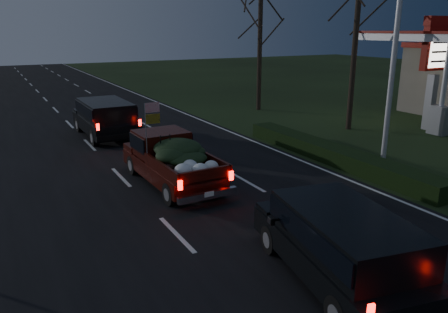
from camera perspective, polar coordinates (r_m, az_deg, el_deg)
name	(u,v)px	position (r m, az deg, el deg)	size (l,w,h in m)	color
ground	(177,235)	(11.20, -6.21, -10.14)	(120.00, 120.00, 0.00)	black
road_asphalt	(177,235)	(11.19, -6.21, -10.09)	(14.00, 120.00, 0.02)	black
hedge_row	(332,154)	(17.50, 13.97, 0.34)	(1.00, 10.00, 0.60)	black
light_pole	(398,14)	(17.41, 21.83, 16.90)	(0.50, 0.90, 9.16)	silver
gas_price_pylon	(437,54)	(24.39, 26.02, 11.90)	(2.00, 0.41, 5.57)	gray
gas_canopy	(446,41)	(26.58, 27.00, 13.28)	(7.10, 6.10, 4.88)	silver
bare_tree_far	(260,25)	(27.85, 4.76, 16.80)	(3.60, 3.60, 7.00)	black
pickup_truck	(171,157)	(14.46, -6.90, -0.05)	(1.94, 4.77, 2.47)	#3B0D08
lead_suv	(105,115)	(21.45, -15.25, 5.25)	(2.10, 4.92, 1.41)	black
rear_suv	(342,240)	(9.09, 15.17, -10.45)	(2.64, 4.70, 1.28)	black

